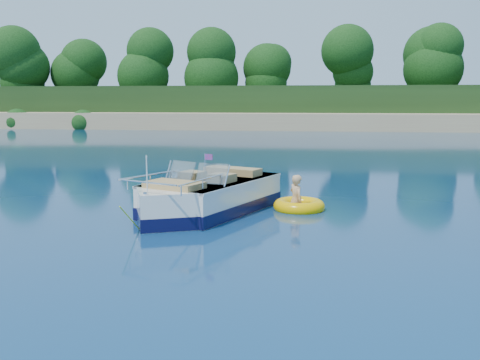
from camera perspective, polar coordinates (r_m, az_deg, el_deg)
The scene contains 6 objects.
ground at distance 12.83m, azimuth 8.77°, elevation -4.05°, with size 160.00×160.00×0.00m, color #091B41.
shoreline at distance 76.31m, azimuth 7.79°, elevation 7.23°, with size 170.00×59.00×6.00m.
treeline at distance 53.60m, azimuth 8.03°, elevation 11.53°, with size 150.00×7.12×8.19m.
motorboat at distance 13.15m, azimuth -3.84°, elevation -2.06°, with size 3.33×5.22×1.85m.
tow_tube at distance 13.73m, azimuth 6.32°, elevation -2.78°, with size 1.74×1.74×0.35m.
boy at distance 13.67m, azimuth 5.90°, elevation -3.21°, with size 0.51×0.33×1.38m, color tan.
Camera 1 is at (-0.32, -12.51, 2.81)m, focal length 40.00 mm.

